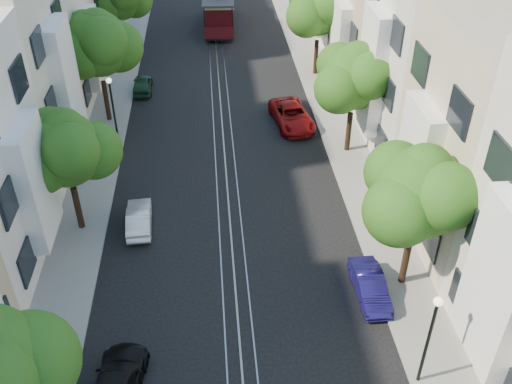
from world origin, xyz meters
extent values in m
plane|color=black|center=(0.00, 28.00, 0.00)|extent=(200.00, 200.00, 0.00)
cube|color=gray|center=(7.25, 28.00, 0.06)|extent=(2.50, 80.00, 0.12)
cube|color=gray|center=(-7.25, 28.00, 0.06)|extent=(2.50, 80.00, 0.12)
cube|color=gray|center=(-0.55, 28.00, 0.01)|extent=(0.06, 80.00, 0.02)
cube|color=gray|center=(0.00, 28.00, 0.01)|extent=(0.06, 80.00, 0.02)
cube|color=gray|center=(0.55, 28.00, 0.01)|extent=(0.06, 80.00, 0.02)
cube|color=tan|center=(0.00, 28.00, 0.00)|extent=(0.08, 80.00, 0.01)
cube|color=white|center=(8.20, 4.00, 4.62)|extent=(0.90, 3.04, 6.05)
cube|color=beige|center=(12.00, 12.00, 5.00)|extent=(7.00, 8.00, 10.00)
cube|color=white|center=(8.20, 12.00, 4.20)|extent=(0.90, 3.04, 5.50)
cube|color=silver|center=(12.00, 20.00, 6.00)|extent=(7.00, 8.00, 12.00)
cube|color=white|center=(8.20, 20.00, 5.04)|extent=(0.90, 3.04, 6.60)
cube|color=#C6B28C|center=(12.00, 28.00, 4.50)|extent=(7.00, 8.00, 9.00)
cube|color=white|center=(8.20, 28.00, 3.78)|extent=(0.90, 3.04, 4.95)
cube|color=white|center=(-8.20, 12.00, 4.12)|extent=(0.90, 3.04, 5.39)
cube|color=white|center=(-8.20, 20.00, 4.94)|extent=(0.90, 3.04, 6.47)
cube|color=silver|center=(-12.00, 28.00, 4.41)|extent=(7.00, 8.00, 8.82)
cube|color=white|center=(-8.20, 28.00, 3.70)|extent=(0.90, 3.04, 4.85)
cube|color=white|center=(-8.20, 36.00, 4.32)|extent=(0.90, 3.04, 5.66)
cylinder|color=black|center=(7.20, 9.00, 1.34)|extent=(0.30, 0.30, 2.45)
sphere|color=#174A12|center=(7.20, 9.00, 4.81)|extent=(3.64, 3.64, 3.64)
sphere|color=#174A12|center=(8.30, 9.50, 4.41)|extent=(2.91, 2.91, 2.91)
sphere|color=#174A12|center=(6.25, 8.30, 4.51)|extent=(2.84, 2.84, 2.84)
sphere|color=#174A12|center=(7.30, 9.10, 5.71)|extent=(2.18, 2.18, 2.18)
cylinder|color=black|center=(7.20, 20.00, 1.31)|extent=(0.30, 0.30, 2.38)
sphere|color=#174A12|center=(7.20, 20.00, 4.68)|extent=(3.54, 3.54, 3.54)
sphere|color=#174A12|center=(8.30, 20.50, 4.28)|extent=(2.83, 2.83, 2.83)
sphere|color=#174A12|center=(6.25, 19.30, 4.38)|extent=(2.76, 2.76, 2.76)
sphere|color=#174A12|center=(7.30, 20.10, 5.58)|extent=(2.12, 2.12, 2.12)
cylinder|color=black|center=(7.20, 31.00, 1.38)|extent=(0.30, 0.30, 2.52)
sphere|color=#174A12|center=(7.20, 31.00, 4.94)|extent=(3.74, 3.74, 3.74)
sphere|color=#174A12|center=(8.30, 31.50, 4.54)|extent=(3.00, 3.00, 3.00)
sphere|color=#174A12|center=(6.25, 30.30, 4.64)|extent=(2.92, 2.92, 2.92)
sphere|color=#174A12|center=(-6.10, 2.50, 4.41)|extent=(2.91, 2.91, 2.91)
cylinder|color=black|center=(-7.20, 14.00, 1.26)|extent=(0.30, 0.30, 2.27)
sphere|color=#174A12|center=(-7.20, 14.00, 4.47)|extent=(3.38, 3.38, 3.38)
sphere|color=#174A12|center=(-6.10, 14.50, 4.07)|extent=(2.70, 2.70, 2.70)
sphere|color=#174A12|center=(-8.15, 13.30, 4.17)|extent=(2.64, 2.64, 2.64)
sphere|color=#174A12|center=(-7.10, 14.10, 5.38)|extent=(2.03, 2.03, 2.03)
cylinder|color=black|center=(-7.20, 25.00, 1.43)|extent=(0.30, 0.30, 2.62)
sphere|color=#174A12|center=(-7.20, 25.00, 5.14)|extent=(3.90, 3.90, 3.90)
sphere|color=#174A12|center=(-6.10, 25.50, 4.74)|extent=(3.12, 3.12, 3.12)
sphere|color=#174A12|center=(-8.15, 24.30, 4.84)|extent=(3.04, 3.04, 3.04)
sphere|color=#174A12|center=(-7.10, 25.10, 6.04)|extent=(2.34, 2.34, 2.34)
cylinder|color=black|center=(-7.20, 36.00, 1.31)|extent=(0.30, 0.30, 2.38)
sphere|color=#174A12|center=(-8.15, 35.30, 4.38)|extent=(2.76, 2.76, 2.76)
cylinder|color=black|center=(6.30, 4.00, 2.12)|extent=(0.12, 0.12, 4.00)
sphere|color=#FFF2CC|center=(6.30, 4.00, 4.12)|extent=(0.32, 0.32, 0.32)
cylinder|color=black|center=(-6.30, 22.00, 2.12)|extent=(0.12, 0.12, 4.00)
sphere|color=#FFF2CC|center=(-6.30, 22.00, 4.12)|extent=(0.32, 0.32, 0.32)
cube|color=black|center=(0.50, 41.94, 0.47)|extent=(2.84, 8.48, 0.31)
cube|color=#460B11|center=(0.50, 41.94, 1.73)|extent=(2.78, 5.35, 2.51)
imported|color=#120E46|center=(5.60, 8.37, 0.54)|extent=(1.23, 3.32, 1.09)
imported|color=maroon|center=(4.40, 23.49, 0.64)|extent=(2.74, 4.86, 1.28)
imported|color=silver|center=(-4.40, 13.88, 0.53)|extent=(1.31, 3.29, 1.06)
imported|color=#163821|center=(-5.36, 29.18, 0.55)|extent=(1.37, 3.26, 1.10)
camera|label=1|loc=(-0.63, -8.25, 17.57)|focal=40.00mm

